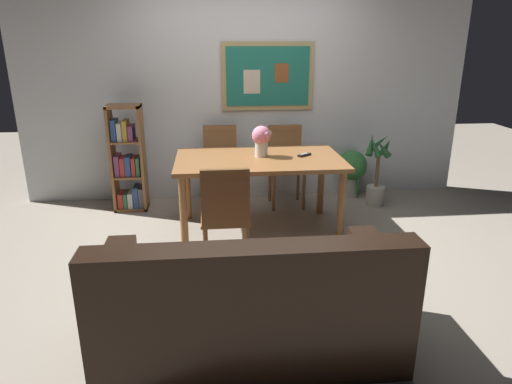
% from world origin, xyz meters
% --- Properties ---
extents(ground_plane, '(12.00, 12.00, 0.00)m').
position_xyz_m(ground_plane, '(0.00, 0.00, 0.00)').
color(ground_plane, gray).
extents(wall_back_with_painting, '(5.20, 0.14, 2.60)m').
position_xyz_m(wall_back_with_painting, '(0.00, 1.62, 1.30)').
color(wall_back_with_painting, silver).
rests_on(wall_back_with_painting, ground_plane).
extents(dining_table, '(1.61, 0.96, 0.76)m').
position_xyz_m(dining_table, '(0.03, 0.48, 0.67)').
color(dining_table, brown).
rests_on(dining_table, ground_plane).
extents(dining_chair_near_left, '(0.40, 0.41, 0.91)m').
position_xyz_m(dining_chair_near_left, '(-0.33, -0.33, 0.54)').
color(dining_chair_near_left, brown).
rests_on(dining_chair_near_left, ground_plane).
extents(dining_chair_far_right, '(0.40, 0.41, 0.91)m').
position_xyz_m(dining_chair_far_right, '(0.42, 1.24, 0.54)').
color(dining_chair_far_right, brown).
rests_on(dining_chair_far_right, ground_plane).
extents(dining_chair_far_left, '(0.40, 0.41, 0.91)m').
position_xyz_m(dining_chair_far_left, '(-0.32, 1.30, 0.54)').
color(dining_chair_far_left, brown).
rests_on(dining_chair_far_left, ground_plane).
extents(leather_couch, '(1.80, 0.84, 0.84)m').
position_xyz_m(leather_couch, '(-0.22, -1.40, 0.31)').
color(leather_couch, black).
rests_on(leather_couch, ground_plane).
extents(bookshelf, '(0.36, 0.28, 1.18)m').
position_xyz_m(bookshelf, '(-1.35, 1.24, 0.53)').
color(bookshelf, brown).
rests_on(bookshelf, ground_plane).
extents(potted_ivy, '(0.37, 0.37, 0.57)m').
position_xyz_m(potted_ivy, '(1.27, 1.42, 0.34)').
color(potted_ivy, '#B2ADA3').
rests_on(potted_ivy, ground_plane).
extents(potted_palm, '(0.33, 0.33, 0.84)m').
position_xyz_m(potted_palm, '(1.46, 1.08, 0.37)').
color(potted_palm, '#B2ADA3').
rests_on(potted_palm, ground_plane).
extents(flower_vase, '(0.19, 0.18, 0.30)m').
position_xyz_m(flower_vase, '(0.06, 0.54, 0.93)').
color(flower_vase, beige).
rests_on(flower_vase, dining_table).
extents(tv_remote, '(0.15, 0.13, 0.02)m').
position_xyz_m(tv_remote, '(0.48, 0.51, 0.77)').
color(tv_remote, black).
rests_on(tv_remote, dining_table).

